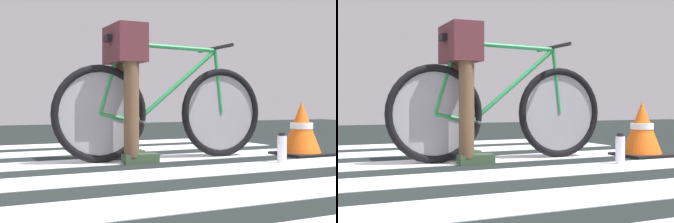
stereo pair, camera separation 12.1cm
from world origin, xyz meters
TOP-DOWN VIEW (x-y plane):
  - ground at (0.00, 0.00)m, footprint 18.00×14.00m
  - crosswalk_markings at (0.06, 0.26)m, footprint 5.29×4.21m
  - bicycle_1_of_2 at (1.17, 0.56)m, footprint 1.74×0.52m
  - cyclist_1_of_2 at (0.86, 0.57)m, footprint 0.32×0.42m
  - water_bottle at (1.85, -0.01)m, footprint 0.07×0.07m
  - traffic_cone at (2.34, 0.33)m, footprint 0.39×0.39m

SIDE VIEW (x-z plane):
  - ground at x=0.00m, z-range 0.00..0.02m
  - crosswalk_markings at x=0.06m, z-range 0.02..0.02m
  - water_bottle at x=1.85m, z-range 0.01..0.24m
  - traffic_cone at x=2.34m, z-range 0.01..0.45m
  - bicycle_1_of_2 at x=1.17m, z-range -0.06..0.87m
  - cyclist_1_of_2 at x=0.86m, z-range 0.17..1.18m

